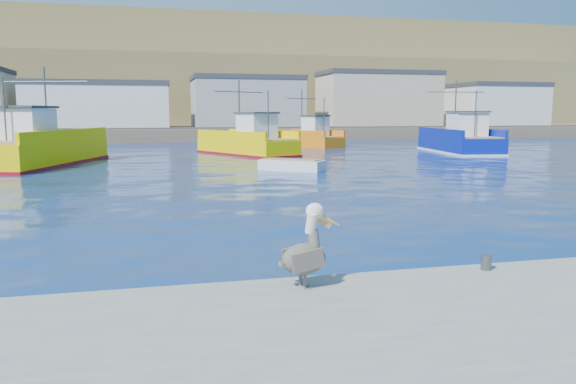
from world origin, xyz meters
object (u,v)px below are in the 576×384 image
at_px(pelican, 306,252).
at_px(trawler_yellow_b, 248,143).
at_px(trawler_yellow_a, 37,148).
at_px(trawler_blue, 460,141).
at_px(boat_orange, 309,137).
at_px(skiff_mid, 292,166).

bearing_deg(pelican, trawler_yellow_b, 81.91).
bearing_deg(trawler_yellow_a, trawler_blue, 7.11).
relative_size(trawler_yellow_b, boat_orange, 1.29).
height_order(skiff_mid, pelican, pelican).
distance_m(trawler_blue, boat_orange, 15.91).
relative_size(trawler_yellow_b, skiff_mid, 2.78).
bearing_deg(boat_orange, trawler_yellow_b, -130.06).
bearing_deg(trawler_yellow_a, pelican, -72.41).
height_order(trawler_yellow_b, skiff_mid, trawler_yellow_b).
bearing_deg(trawler_yellow_a, skiff_mid, -26.23).
bearing_deg(skiff_mid, boat_orange, 71.84).
relative_size(trawler_yellow_b, pelican, 7.51).
bearing_deg(trawler_yellow_b, trawler_yellow_a, -158.32).
xyz_separation_m(trawler_yellow_a, pelican, (10.22, -32.24, -0.03)).
xyz_separation_m(trawler_yellow_a, boat_orange, (23.81, 15.90, -0.14)).
xyz_separation_m(trawler_yellow_b, pelican, (-5.47, -38.48, 0.13)).
bearing_deg(boat_orange, trawler_yellow_a, -146.27).
height_order(trawler_blue, skiff_mid, trawler_blue).
xyz_separation_m(trawler_yellow_b, boat_orange, (8.12, 9.66, 0.02)).
xyz_separation_m(trawler_blue, skiff_mid, (-18.73, -12.22, -0.76)).
bearing_deg(skiff_mid, trawler_blue, 33.12).
xyz_separation_m(trawler_yellow_a, skiff_mid, (16.01, -7.89, -0.88)).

